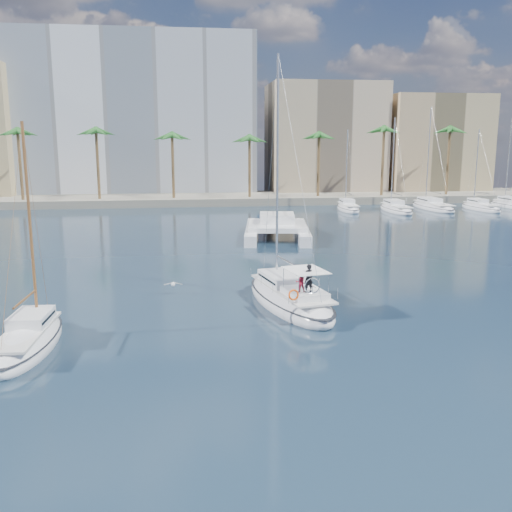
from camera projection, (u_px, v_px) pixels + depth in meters
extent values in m
plane|color=black|center=(252.00, 308.00, 34.92)|extent=(160.00, 160.00, 0.00)
cube|color=gray|center=(206.00, 199.00, 94.06)|extent=(120.00, 14.00, 1.20)
cube|color=white|center=(135.00, 118.00, 101.51)|extent=(42.00, 16.00, 28.00)
cube|color=tan|center=(324.00, 141.00, 103.75)|extent=(20.00, 14.00, 20.00)
cube|color=tan|center=(433.00, 146.00, 104.56)|extent=(18.00, 12.00, 18.00)
cylinder|color=brown|center=(207.00, 172.00, 89.25)|extent=(0.44, 0.44, 10.50)
sphere|color=#246123|center=(206.00, 137.00, 88.20)|extent=(3.60, 3.60, 3.60)
cylinder|color=brown|center=(414.00, 170.00, 93.60)|extent=(0.44, 0.44, 10.50)
sphere|color=#246123|center=(416.00, 137.00, 92.55)|extent=(3.60, 3.60, 3.60)
ellipsoid|color=white|center=(290.00, 301.00, 35.28)|extent=(5.47, 11.14, 2.22)
ellipsoid|color=black|center=(290.00, 296.00, 35.22)|extent=(5.52, 11.25, 0.18)
cube|color=silver|center=(291.00, 288.00, 34.93)|extent=(3.98, 8.33, 0.12)
cube|color=white|center=(284.00, 278.00, 36.00)|extent=(2.94, 3.88, 0.60)
cube|color=black|center=(284.00, 278.00, 35.99)|extent=(2.88, 3.48, 0.14)
cylinder|color=#B7BABF|center=(277.00, 170.00, 35.80)|extent=(0.15, 0.15, 14.00)
cylinder|color=#B7BABF|center=(289.00, 262.00, 34.90)|extent=(0.97, 4.25, 0.11)
cube|color=white|center=(305.00, 293.00, 32.98)|extent=(2.52, 3.02, 0.36)
cube|color=white|center=(306.00, 270.00, 32.61)|extent=(2.52, 3.02, 0.04)
torus|color=silver|center=(312.00, 286.00, 31.89)|extent=(0.95, 0.25, 0.96)
torus|color=#FE550D|center=(294.00, 295.00, 31.15)|extent=(0.66, 0.32, 0.64)
imported|color=black|center=(308.00, 278.00, 32.29)|extent=(0.69, 0.57, 1.63)
imported|color=maroon|center=(300.00, 282.00, 32.39)|extent=(0.56, 0.44, 1.15)
ellipsoid|color=white|center=(28.00, 344.00, 27.91)|extent=(3.01, 8.17, 1.89)
ellipsoid|color=black|center=(28.00, 339.00, 27.86)|extent=(3.04, 8.25, 0.18)
cube|color=silver|center=(26.00, 331.00, 27.62)|extent=(2.16, 6.12, 0.12)
cube|color=white|center=(31.00, 318.00, 28.45)|extent=(1.86, 2.73, 0.60)
cube|color=black|center=(31.00, 318.00, 28.45)|extent=(1.86, 2.42, 0.14)
cylinder|color=brown|center=(30.00, 223.00, 28.43)|extent=(0.15, 0.15, 9.93)
cylinder|color=brown|center=(25.00, 299.00, 27.53)|extent=(0.31, 3.24, 0.11)
cube|color=white|center=(252.00, 232.00, 60.40)|extent=(3.11, 13.02, 1.10)
cube|color=white|center=(302.00, 232.00, 60.31)|extent=(3.11, 13.02, 1.10)
cube|color=white|center=(277.00, 226.00, 59.57)|extent=(6.89, 7.94, 0.50)
cube|color=white|center=(277.00, 218.00, 60.07)|extent=(4.11, 4.38, 1.00)
cube|color=black|center=(277.00, 218.00, 60.06)|extent=(4.05, 3.87, 0.18)
cylinder|color=#B7BABF|center=(277.00, 139.00, 60.35)|extent=(0.18, 0.18, 17.31)
ellipsoid|color=silver|center=(173.00, 284.00, 37.70)|extent=(0.25, 0.48, 0.23)
sphere|color=silver|center=(173.00, 283.00, 37.92)|extent=(0.12, 0.12, 0.12)
cube|color=gray|center=(168.00, 284.00, 37.66)|extent=(0.55, 0.20, 0.13)
cube|color=gray|center=(178.00, 284.00, 37.74)|extent=(0.55, 0.20, 0.13)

